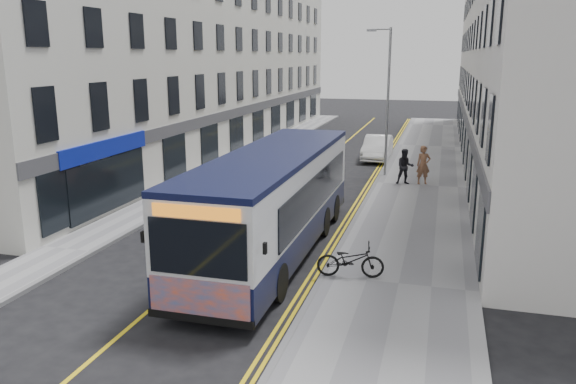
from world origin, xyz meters
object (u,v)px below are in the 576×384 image
Objects in this scene: bicycle at (350,260)px; car_maroon at (226,187)px; pedestrian_far at (405,167)px; pedestrian_near at (423,165)px; car_white at (377,148)px; streetlamp at (386,97)px; city_bus at (273,199)px.

bicycle is 0.45× the size of car_maroon.
pedestrian_near is at bearing 7.92° from pedestrian_far.
car_white is at bearing 94.59° from pedestrian_near.
pedestrian_near reaches higher than pedestrian_far.
car_white is 14.02m from car_maroon.
car_maroon reaches higher than bicycle.
bicycle is at bearing 133.72° from car_maroon.
pedestrian_far is at bearing -57.58° from streetlamp.
car_white reaches higher than car_maroon.
pedestrian_far is 0.39× the size of car_white.
city_bus reaches higher than pedestrian_near.
bicycle is 13.10m from pedestrian_far.
streetlamp reaches higher than car_maroon.
streetlamp is at bearing 111.06° from pedestrian_far.
bicycle is at bearing -85.83° from car_white.
bicycle is 1.10× the size of pedestrian_far.
pedestrian_far reaches higher than bicycle.
pedestrian_near is 0.43× the size of car_white.
pedestrian_far reaches higher than car_white.
pedestrian_near is 10.35m from car_maroon.
car_maroon is (-7.56, -5.64, -0.28)m from pedestrian_far.
pedestrian_far is at bearing 72.73° from city_bus.
city_bus is at bearing -118.63° from pedestrian_far.
pedestrian_far is at bearing -11.91° from bicycle.
city_bus is at bearing 51.54° from bicycle.
car_white is at bearing -4.55° from bicycle.
car_maroon is at bearing 33.84° from bicycle.
pedestrian_far is at bearing -142.43° from car_maroon.
pedestrian_near is 0.95m from pedestrian_far.
streetlamp is 4.05× the size of pedestrian_near.
city_bus is 18.86m from car_white.
car_white reaches higher than bicycle.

